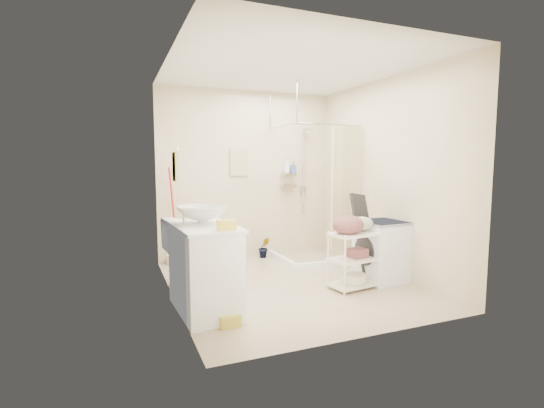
{
  "coord_description": "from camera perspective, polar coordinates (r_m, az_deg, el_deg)",
  "views": [
    {
      "loc": [
        -1.98,
        -4.3,
        1.49
      ],
      "look_at": [
        -0.13,
        0.25,
        0.97
      ],
      "focal_mm": 26.0,
      "sensor_mm": 36.0,
      "label": 1
    }
  ],
  "objects": [
    {
      "name": "potted_plant_a",
      "position": [
        6.15,
        -4.71,
        -6.58
      ],
      "size": [
        0.18,
        0.14,
        0.31
      ],
      "primitive_type": "imported",
      "rotation": [
        0.0,
        0.0,
        0.19
      ],
      "color": "brown",
      "rests_on": "ground"
    },
    {
      "name": "ironing_board",
      "position": [
        5.24,
        13.2,
        -4.34
      ],
      "size": [
        0.33,
        0.21,
        1.13
      ],
      "primitive_type": null,
      "rotation": [
        0.0,
        0.0,
        0.38
      ],
      "color": "black",
      "rests_on": "ground"
    },
    {
      "name": "tp_holder",
      "position": [
        4.46,
        -13.8,
        -4.12
      ],
      "size": [
        0.08,
        0.12,
        0.14
      ],
      "primitive_type": null,
      "color": "white",
      "rests_on": "wall_left"
    },
    {
      "name": "vanity",
      "position": [
        4.05,
        -9.77,
        -9.14
      ],
      "size": [
        0.62,
        1.03,
        0.88
      ],
      "primitive_type": "cube",
      "rotation": [
        0.0,
        0.0,
        0.06
      ],
      "color": "white",
      "rests_on": "ground"
    },
    {
      "name": "shampoo_bottle_a",
      "position": [
        6.37,
        2.17,
        5.54
      ],
      "size": [
        0.1,
        0.1,
        0.24
      ],
      "primitive_type": "imported",
      "rotation": [
        0.0,
        0.0,
        -0.09
      ],
      "color": "white",
      "rests_on": "shower"
    },
    {
      "name": "laundry_rack",
      "position": [
        4.8,
        11.8,
        -7.22
      ],
      "size": [
        0.63,
        0.42,
        0.81
      ],
      "primitive_type": null,
      "rotation": [
        0.0,
        0.0,
        0.15
      ],
      "color": "white",
      "rests_on": "ground"
    },
    {
      "name": "sink",
      "position": [
        4.04,
        -10.03,
        -1.51
      ],
      "size": [
        0.55,
        0.55,
        0.18
      ],
      "primitive_type": "imported",
      "rotation": [
        0.0,
        0.0,
        0.06
      ],
      "color": "silver",
      "rests_on": "vanity"
    },
    {
      "name": "potted_plant_b",
      "position": [
        6.23,
        -1.14,
        -6.3
      ],
      "size": [
        0.2,
        0.17,
        0.33
      ],
      "primitive_type": "imported",
      "rotation": [
        0.0,
        0.0,
        -0.14
      ],
      "color": "brown",
      "rests_on": "ground"
    },
    {
      "name": "toilet",
      "position": [
        4.94,
        -10.66,
        -6.7
      ],
      "size": [
        0.84,
        0.51,
        0.83
      ],
      "primitive_type": "imported",
      "rotation": [
        0.0,
        0.0,
        1.64
      ],
      "color": "silver",
      "rests_on": "ground"
    },
    {
      "name": "floor",
      "position": [
        4.96,
        2.56,
        -11.48
      ],
      "size": [
        3.2,
        3.2,
        0.0
      ],
      "primitive_type": "plane",
      "color": "#BFAD8F",
      "rests_on": "ground"
    },
    {
      "name": "floor_basket",
      "position": [
        3.78,
        -6.27,
        -16.07
      ],
      "size": [
        0.3,
        0.24,
        0.15
      ],
      "primitive_type": "cube",
      "rotation": [
        0.0,
        0.0,
        0.12
      ],
      "color": "gold",
      "rests_on": "ground"
    },
    {
      "name": "washing_machine",
      "position": [
        5.2,
        15.56,
        -6.56
      ],
      "size": [
        0.55,
        0.56,
        0.76
      ],
      "primitive_type": "cube",
      "rotation": [
        0.0,
        0.0,
        0.05
      ],
      "color": "silver",
      "rests_on": "ground"
    },
    {
      "name": "hanging_towel",
      "position": [
        6.16,
        -4.82,
        6.07
      ],
      "size": [
        0.28,
        0.03,
        0.42
      ],
      "primitive_type": "cube",
      "color": "#C5BB8D",
      "rests_on": "wall_back"
    },
    {
      "name": "wall_back",
      "position": [
        6.23,
        -3.53,
        4.23
      ],
      "size": [
        2.8,
        0.04,
        2.6
      ],
      "primitive_type": "cube",
      "color": "beige",
      "rests_on": "ground"
    },
    {
      "name": "counter_basket",
      "position": [
        3.63,
        -6.62,
        -3.02
      ],
      "size": [
        0.16,
        0.13,
        0.09
      ],
      "primitive_type": "cube",
      "rotation": [
        0.0,
        0.0,
        0.03
      ],
      "color": "yellow",
      "rests_on": "vanity"
    },
    {
      "name": "ceiling",
      "position": [
        4.86,
        2.71,
        19.18
      ],
      "size": [
        2.8,
        3.2,
        0.04
      ],
      "primitive_type": "cube",
      "color": "silver",
      "rests_on": "ground"
    },
    {
      "name": "towel_ring",
      "position": [
        4.15,
        -13.84,
        5.54
      ],
      "size": [
        0.04,
        0.22,
        0.34
      ],
      "primitive_type": null,
      "color": "#E9DE88",
      "rests_on": "wall_left"
    },
    {
      "name": "wall_front",
      "position": [
        3.35,
        14.13,
        2.56
      ],
      "size": [
        2.8,
        0.04,
        2.6
      ],
      "primitive_type": "cube",
      "color": "beige",
      "rests_on": "ground"
    },
    {
      "name": "wall_left",
      "position": [
        4.34,
        -14.42,
        3.3
      ],
      "size": [
        0.04,
        3.2,
        2.6
      ],
      "primitive_type": "cube",
      "color": "beige",
      "rests_on": "ground"
    },
    {
      "name": "wall_right",
      "position": [
        5.47,
        16.11,
        3.77
      ],
      "size": [
        0.04,
        3.2,
        2.6
      ],
      "primitive_type": "cube",
      "color": "beige",
      "rests_on": "ground"
    },
    {
      "name": "shampoo_bottle_b",
      "position": [
        6.43,
        3.11,
        5.29
      ],
      "size": [
        0.1,
        0.1,
        0.19
      ],
      "primitive_type": "imported",
      "rotation": [
        0.0,
        0.0,
        -0.21
      ],
      "color": "#3D4E95",
      "rests_on": "shower"
    },
    {
      "name": "mop",
      "position": [
        5.9,
        -14.53,
        -1.81
      ],
      "size": [
        0.16,
        0.16,
        1.42
      ],
      "primitive_type": null,
      "rotation": [
        0.0,
        0.0,
        0.17
      ],
      "color": "red",
      "rests_on": "ground"
    },
    {
      "name": "shower",
      "position": [
        6.07,
        5.79,
        1.81
      ],
      "size": [
        1.1,
        1.1,
        2.1
      ],
      "primitive_type": null,
      "color": "white",
      "rests_on": "ground"
    }
  ]
}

